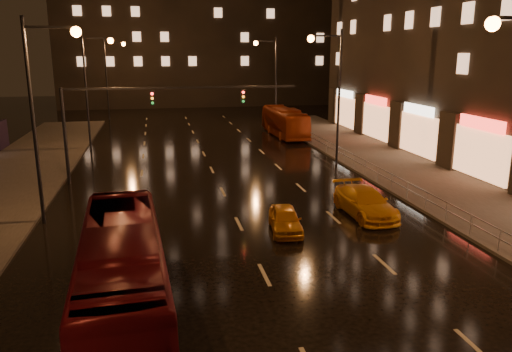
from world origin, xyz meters
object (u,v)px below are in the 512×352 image
Objects in this scene: bus_red at (122,272)px; taxi_far at (365,202)px; taxi_near at (285,220)px; bus_curb at (284,122)px.

bus_red is 2.18× the size of taxi_far.
taxi_far is (4.71, 1.50, 0.13)m from taxi_near.
bus_curb is at bearing 63.97° from bus_red.
bus_red is 3.09× the size of taxi_near.
taxi_far is at bearing 24.70° from taxi_near.
taxi_far reaches higher than taxi_near.
bus_curb reaches higher than taxi_far.
bus_curb is (14.13, 33.59, -0.09)m from bus_red.
taxi_far is at bearing -95.85° from bus_curb.
taxi_near is at bearing -164.51° from taxi_far.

